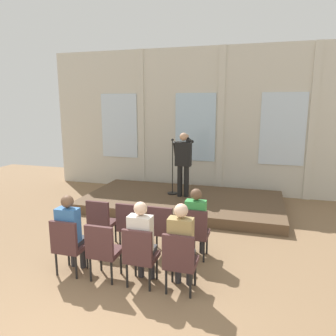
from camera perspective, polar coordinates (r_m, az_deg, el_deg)
name	(u,v)px	position (r m, az deg, el deg)	size (l,w,h in m)	color
rear_partition	(197,122)	(9.92, 5.19, 8.26)	(9.56, 0.14, 4.40)	beige
stage_platform	(182,202)	(8.66, 2.55, -6.05)	(5.25, 2.78, 0.25)	brown
speaker	(183,160)	(8.47, 2.77, 1.46)	(0.50, 0.69, 1.73)	black
mic_stand	(172,182)	(8.85, 0.80, -2.54)	(0.28, 0.28, 1.55)	black
chair_r0_c0	(101,220)	(6.32, -11.98, -9.13)	(0.46, 0.44, 0.94)	black
chair_r0_c1	(130,223)	(6.07, -6.76, -9.84)	(0.46, 0.44, 0.94)	black
chair_r0_c2	(162,227)	(5.87, -1.12, -10.52)	(0.46, 0.44, 0.94)	black
chair_r0_c3	(195,230)	(5.73, 4.88, -11.12)	(0.46, 0.44, 0.94)	black
audience_r0_c3	(196,219)	(5.74, 5.08, -9.14)	(0.36, 0.39, 1.29)	#2D2D33
chair_r1_c0	(68,243)	(5.46, -17.51, -12.82)	(0.46, 0.44, 0.94)	black
audience_r1_c0	(70,230)	(5.44, -17.16, -10.58)	(0.36, 0.39, 1.32)	#2D2D33
chair_r1_c1	(103,248)	(5.16, -11.63, -13.96)	(0.46, 0.44, 0.94)	black
chair_r1_c2	(140,253)	(4.93, -5.05, -15.05)	(0.46, 0.44, 0.94)	black
audience_r1_c2	(142,239)	(4.91, -4.74, -12.56)	(0.36, 0.39, 1.32)	#2D2D33
chair_r1_c3	(180,259)	(4.76, 2.16, -16.02)	(0.46, 0.44, 0.94)	black
audience_r1_c3	(181,243)	(4.73, 2.42, -13.29)	(0.36, 0.39, 1.35)	#2D2D33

